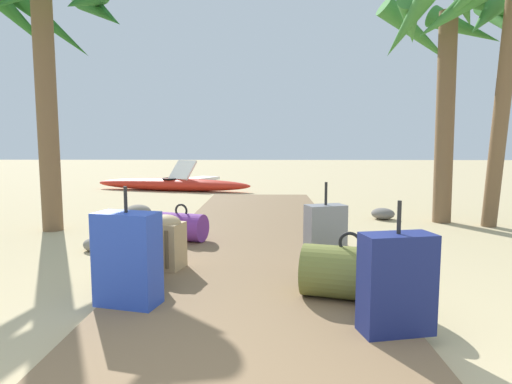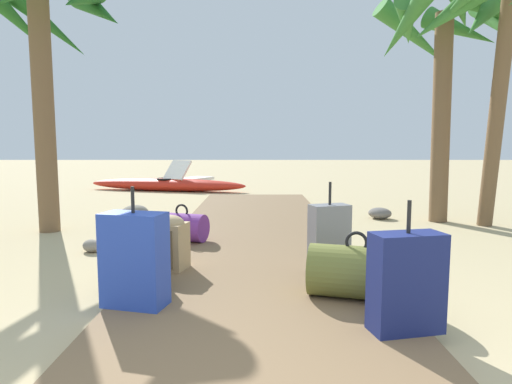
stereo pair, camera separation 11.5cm
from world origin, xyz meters
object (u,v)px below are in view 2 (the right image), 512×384
duffel_bag_olive (356,272)px  palm_tree_far_left (42,18)px  suitcase_navy (407,283)px  suitcase_grey (330,239)px  kayak (167,184)px  backpack_tan (170,241)px  palm_tree_far_right (445,40)px  palm_tree_near_right (503,14)px  backpack_black (141,253)px  lounge_chair (189,177)px  suitcase_blue (135,259)px  duffel_bag_purple (183,227)px

duffel_bag_olive → palm_tree_far_left: size_ratio=0.21×
suitcase_navy → suitcase_grey: bearing=102.1°
suitcase_navy → duffel_bag_olive: bearing=106.5°
duffel_bag_olive → kayak: 8.65m
suitcase_navy → backpack_tan: bearing=142.2°
palm_tree_far_right → palm_tree_far_left: (-5.73, -0.84, 0.09)m
backpack_tan → suitcase_grey: size_ratio=0.62×
palm_tree_near_right → palm_tree_far_right: palm_tree_near_right is taller
backpack_tan → palm_tree_far_right: palm_tree_far_right is taller
backpack_tan → backpack_black: (-0.14, -0.43, -0.00)m
duffel_bag_olive → palm_tree_far_right: size_ratio=0.21×
palm_tree_far_right → lounge_chair: palm_tree_far_right is taller
suitcase_blue → kayak: 8.38m
duffel_bag_purple → palm_tree_far_right: (3.74, 1.82, 2.54)m
suitcase_navy → backpack_black: bearing=154.5°
backpack_tan → backpack_black: backpack_tan is taller
suitcase_grey → backpack_black: size_ratio=1.65×
backpack_black → lounge_chair: lounge_chair is taller
backpack_tan → suitcase_navy: (1.68, -1.30, 0.04)m
suitcase_blue → palm_tree_near_right: palm_tree_near_right is taller
suitcase_blue → palm_tree_near_right: bearing=37.3°
duffel_bag_olive → backpack_tan: size_ratio=1.54×
duffel_bag_olive → suitcase_blue: bearing=-174.4°
suitcase_blue → duffel_bag_olive: bearing=5.6°
palm_tree_far_right → lounge_chair: (-4.72, 4.81, -2.45)m
suitcase_navy → palm_tree_far_left: 5.65m
duffel_bag_purple → palm_tree_near_right: (4.23, 1.18, 2.73)m
backpack_tan → suitcase_grey: 1.42m
palm_tree_near_right → lounge_chair: bearing=133.7°
duffel_bag_olive → kayak: (-3.08, 8.08, -0.11)m
palm_tree_near_right → palm_tree_far_left: bearing=-178.1°
suitcase_blue → lounge_chair: size_ratio=0.51×
suitcase_grey → kayak: size_ratio=0.18×
backpack_black → lounge_chair: size_ratio=0.29×
backpack_tan → suitcase_blue: suitcase_blue is taller
suitcase_navy → palm_tree_far_right: 5.27m
duffel_bag_purple → suitcase_grey: bearing=-39.5°
duffel_bag_purple → backpack_black: backpack_black is taller
suitcase_navy → suitcase_grey: (-0.26, 1.19, 0.00)m
palm_tree_far_right → palm_tree_far_left: palm_tree_far_left is taller
suitcase_blue → palm_tree_near_right: size_ratio=0.23×
suitcase_navy → duffel_bag_purple: bearing=125.9°
palm_tree_near_right → suitcase_blue: bearing=-142.7°
backpack_black → palm_tree_far_left: (-1.94, 2.54, 2.53)m
backpack_tan → palm_tree_far_left: bearing=134.5°
duffel_bag_olive → duffel_bag_purple: duffel_bag_olive is taller
suitcase_blue → kayak: suitcase_blue is taller
palm_tree_near_right → palm_tree_far_right: (-0.49, 0.64, -0.19)m
backpack_tan → suitcase_blue: (-0.06, -0.89, 0.07)m
suitcase_blue → suitcase_navy: bearing=-13.3°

